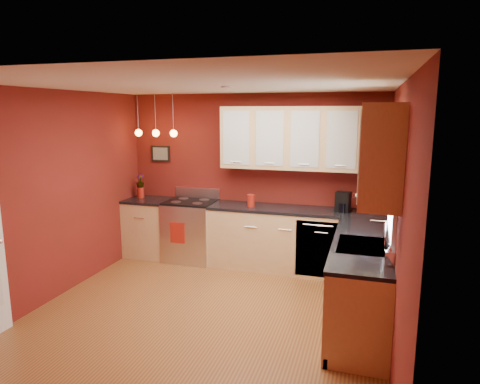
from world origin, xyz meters
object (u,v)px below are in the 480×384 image
(sink, at_px, (362,247))
(gas_range, at_px, (191,230))
(soap_pump, at_px, (390,254))
(red_canister, at_px, (251,200))
(coffee_maker, at_px, (343,203))

(sink, bearing_deg, gas_range, 150.22)
(sink, relative_size, soap_pump, 3.47)
(soap_pump, bearing_deg, red_canister, 133.09)
(sink, distance_m, red_canister, 2.18)
(gas_range, xyz_separation_m, soap_pump, (2.87, -2.05, 0.56))
(red_canister, bearing_deg, sink, -41.78)
(coffee_maker, bearing_deg, gas_range, -165.66)
(sink, relative_size, coffee_maker, 2.50)
(coffee_maker, height_order, soap_pump, coffee_maker)
(gas_range, xyz_separation_m, red_canister, (1.00, -0.05, 0.55))
(gas_range, relative_size, red_canister, 6.20)
(gas_range, bearing_deg, sink, -29.78)
(gas_range, height_order, red_canister, red_canister)
(gas_range, height_order, soap_pump, soap_pump)
(sink, bearing_deg, coffee_maker, 101.14)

